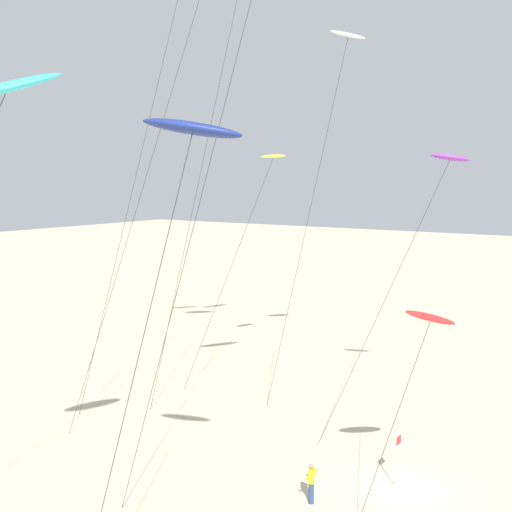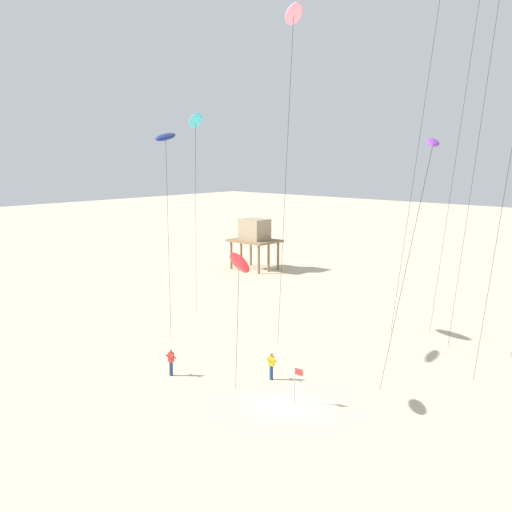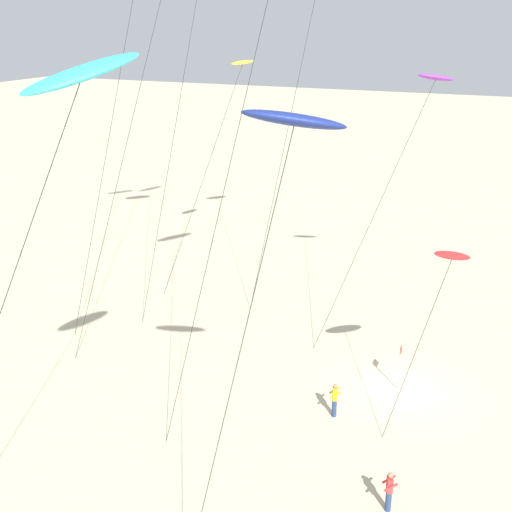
# 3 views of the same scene
# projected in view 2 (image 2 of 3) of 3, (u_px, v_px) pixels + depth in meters

# --- Properties ---
(ground_plane) EXTENTS (260.00, 260.00, 0.00)m
(ground_plane) POSITION_uv_depth(u_px,v_px,m) (288.00, 405.00, 36.56)
(ground_plane) COLOR beige
(kite_cyan) EXTENTS (6.87, 6.06, 16.46)m
(kite_cyan) POSITION_uv_depth(u_px,v_px,m) (195.00, 122.00, 48.28)
(kite_cyan) COLOR #33BFE0
(kite_cyan) RESTS_ON ground
(kite_purple) EXTENTS (5.82, 5.49, 14.46)m
(kite_purple) POSITION_uv_depth(u_px,v_px,m) (432.00, 147.00, 30.12)
(kite_purple) COLOR purple
(kite_purple) RESTS_ON ground
(kite_pink) EXTENTS (5.81, 5.26, 22.18)m
(kite_pink) POSITION_uv_depth(u_px,v_px,m) (293.00, 17.00, 39.10)
(kite_pink) COLOR pink
(kite_pink) RESTS_ON ground
(kite_red) EXTENTS (3.43, 2.81, 8.45)m
(kite_red) POSITION_uv_depth(u_px,v_px,m) (239.00, 263.00, 35.29)
(kite_red) COLOR red
(kite_red) RESTS_ON ground
(kite_navy) EXTENTS (3.80, 3.93, 15.03)m
(kite_navy) POSITION_uv_depth(u_px,v_px,m) (166.00, 138.00, 43.27)
(kite_navy) COLOR navy
(kite_navy) RESTS_ON ground
(kite_flyer_nearest) EXTENTS (0.68, 0.66, 1.67)m
(kite_flyer_nearest) POSITION_uv_depth(u_px,v_px,m) (171.00, 362.00, 41.20)
(kite_flyer_nearest) COLOR navy
(kite_flyer_nearest) RESTS_ON ground
(kite_flyer_middle) EXTENTS (0.67, 0.65, 1.67)m
(kite_flyer_middle) POSITION_uv_depth(u_px,v_px,m) (271.00, 365.00, 40.47)
(kite_flyer_middle) COLOR navy
(kite_flyer_middle) RESTS_ON ground
(stilt_house) EXTENTS (5.35, 4.16, 5.85)m
(stilt_house) POSITION_uv_depth(u_px,v_px,m) (255.00, 234.00, 76.80)
(stilt_house) COLOR #846647
(stilt_house) RESTS_ON ground
(marker_flag) EXTENTS (0.57, 0.05, 2.10)m
(marker_flag) POSITION_uv_depth(u_px,v_px,m) (297.00, 379.00, 36.39)
(marker_flag) COLOR gray
(marker_flag) RESTS_ON ground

